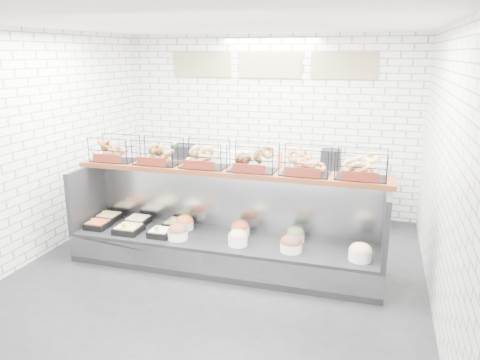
% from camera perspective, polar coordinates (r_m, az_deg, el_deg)
% --- Properties ---
extents(ground, '(5.50, 5.50, 0.00)m').
position_cam_1_polar(ground, '(5.96, -2.93, -11.63)').
color(ground, black).
rests_on(ground, ground).
extents(room_shell, '(5.02, 5.51, 3.01)m').
position_cam_1_polar(room_shell, '(5.92, -1.21, 9.10)').
color(room_shell, white).
rests_on(room_shell, ground).
extents(display_case, '(4.00, 0.90, 1.20)m').
position_cam_1_polar(display_case, '(6.12, -1.98, -7.50)').
color(display_case, black).
rests_on(display_case, ground).
extents(bagel_shelf, '(4.10, 0.50, 0.40)m').
position_cam_1_polar(bagel_shelf, '(5.95, -1.42, 2.59)').
color(bagel_shelf, '#4B2110').
rests_on(bagel_shelf, display_case).
extents(prep_counter, '(4.00, 0.60, 1.20)m').
position_cam_1_polar(prep_counter, '(7.96, 2.86, -1.00)').
color(prep_counter, '#93969B').
rests_on(prep_counter, ground).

